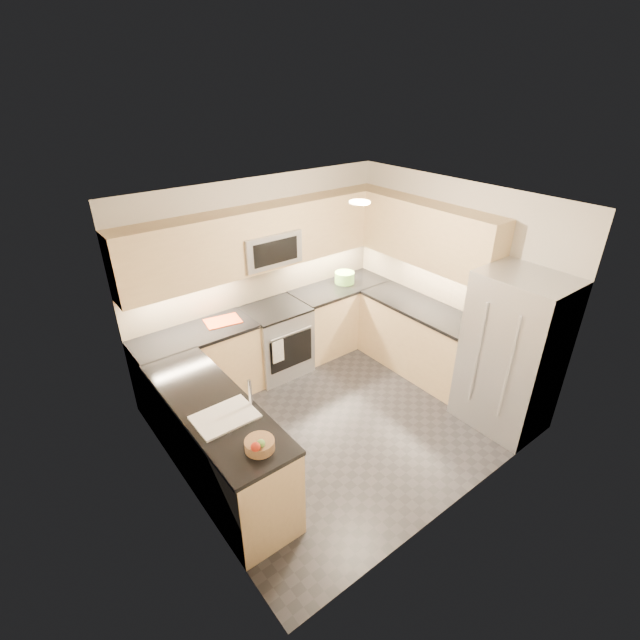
{
  "coord_description": "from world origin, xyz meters",
  "views": [
    {
      "loc": [
        -2.76,
        -3.21,
        3.56
      ],
      "look_at": [
        0.0,
        0.35,
        1.15
      ],
      "focal_mm": 26.0,
      "sensor_mm": 36.0,
      "label": 1
    }
  ],
  "objects": [
    {
      "name": "fruit_pear",
      "position": [
        -1.48,
        -0.82,
        1.05
      ],
      "size": [
        0.07,
        0.07,
        0.07
      ],
      "primitive_type": "sphere",
      "color": "#74B94F",
      "rests_on": "fruit_basket"
    },
    {
      "name": "oven_door_glass",
      "position": [
        0.0,
        0.95,
        0.45
      ],
      "size": [
        0.62,
        0.02,
        0.45
      ],
      "primitive_type": "cube",
      "color": "black",
      "rests_on": "gas_range"
    },
    {
      "name": "floor",
      "position": [
        0.0,
        0.0,
        0.0
      ],
      "size": [
        3.6,
        3.2,
        0.0
      ],
      "primitive_type": "cube",
      "color": "#25252B",
      "rests_on": "ground"
    },
    {
      "name": "sink_basin",
      "position": [
        -1.5,
        -0.25,
        0.88
      ],
      "size": [
        0.52,
        0.38,
        0.16
      ],
      "primitive_type": "cube",
      "color": "white",
      "rests_on": "base_cab_peninsula"
    },
    {
      "name": "faucet",
      "position": [
        -1.24,
        -0.25,
        1.08
      ],
      "size": [
        0.03,
        0.03,
        0.28
      ],
      "primitive_type": "cylinder",
      "color": "silver",
      "rests_on": "countertop_peninsula"
    },
    {
      "name": "microwave_door",
      "position": [
        0.0,
        1.2,
        1.7
      ],
      "size": [
        0.6,
        0.01,
        0.28
      ],
      "primitive_type": "cube",
      "color": "black",
      "rests_on": "microwave"
    },
    {
      "name": "ceiling",
      "position": [
        0.0,
        0.0,
        2.5
      ],
      "size": [
        3.6,
        3.2,
        0.02
      ],
      "primitive_type": "cube",
      "color": "beige",
      "rests_on": "wall_back"
    },
    {
      "name": "wall_right",
      "position": [
        1.8,
        0.0,
        1.25
      ],
      "size": [
        0.02,
        3.2,
        2.5
      ],
      "primitive_type": "cube",
      "color": "#BDB5A5",
      "rests_on": "floor"
    },
    {
      "name": "backsplash_right",
      "position": [
        1.8,
        0.45,
        1.2
      ],
      "size": [
        0.01,
        2.3,
        0.51
      ],
      "primitive_type": "cube",
      "color": "tan",
      "rests_on": "wall_right"
    },
    {
      "name": "countertop_peninsula",
      "position": [
        -1.5,
        0.0,
        0.92
      ],
      "size": [
        0.63,
        2.0,
        0.04
      ],
      "primitive_type": "cube",
      "color": "black",
      "rests_on": "base_cab_peninsula"
    },
    {
      "name": "base_cab_right",
      "position": [
        1.5,
        0.15,
        0.45
      ],
      "size": [
        0.6,
        1.7,
        0.9
      ],
      "primitive_type": "cube",
      "color": "#D6B481",
      "rests_on": "floor"
    },
    {
      "name": "base_cab_back_right",
      "position": [
        1.09,
        1.3,
        0.45
      ],
      "size": [
        1.42,
        0.6,
        0.9
      ],
      "primitive_type": "cube",
      "color": "#D6B481",
      "rests_on": "floor"
    },
    {
      "name": "cutting_board",
      "position": [
        -0.7,
        1.34,
        0.95
      ],
      "size": [
        0.45,
        0.35,
        0.01
      ],
      "primitive_type": "cube",
      "rotation": [
        0.0,
        0.0,
        -0.17
      ],
      "color": "red",
      "rests_on": "countertop_back_left"
    },
    {
      "name": "utensil_bowl",
      "position": [
        1.2,
        1.34,
        1.02
      ],
      "size": [
        0.32,
        0.32,
        0.16
      ],
      "primitive_type": "cylinder",
      "rotation": [
        0.0,
        0.0,
        -0.18
      ],
      "color": "#7AC755",
      "rests_on": "countertop_back_right"
    },
    {
      "name": "range_cooktop",
      "position": [
        0.0,
        1.28,
        0.92
      ],
      "size": [
        0.76,
        0.65,
        0.03
      ],
      "primitive_type": "cube",
      "color": "black",
      "rests_on": "gas_range"
    },
    {
      "name": "countertop_back_right",
      "position": [
        1.09,
        1.3,
        0.92
      ],
      "size": [
        1.42,
        0.63,
        0.04
      ],
      "primitive_type": "cube",
      "color": "black",
      "rests_on": "base_cab_back_right"
    },
    {
      "name": "fruit_basket",
      "position": [
        -1.46,
        -0.76,
        0.98
      ],
      "size": [
        0.24,
        0.24,
        0.09
      ],
      "primitive_type": "cylinder",
      "rotation": [
        0.0,
        0.0,
        0.03
      ],
      "color": "#9B7148",
      "rests_on": "countertop_peninsula"
    },
    {
      "name": "wall_left",
      "position": [
        -1.8,
        0.0,
        1.25
      ],
      "size": [
        0.02,
        3.2,
        2.5
      ],
      "primitive_type": "cube",
      "color": "#BDB5A5",
      "rests_on": "floor"
    },
    {
      "name": "backsplash_back",
      "position": [
        0.0,
        1.6,
        1.2
      ],
      "size": [
        3.6,
        0.01,
        0.51
      ],
      "primitive_type": "cube",
      "color": "tan",
      "rests_on": "wall_back"
    },
    {
      "name": "countertop_back_left",
      "position": [
        -1.09,
        1.3,
        0.92
      ],
      "size": [
        1.42,
        0.63,
        0.04
      ],
      "primitive_type": "cube",
      "color": "black",
      "rests_on": "base_cab_back_left"
    },
    {
      "name": "microwave",
      "position": [
        0.0,
        1.4,
        1.7
      ],
      "size": [
        0.76,
        0.4,
        0.4
      ],
      "primitive_type": "cube",
      "color": "#999AA0",
      "rests_on": "upper_cab_back"
    },
    {
      "name": "fridge_handle_right",
      "position": [
        1.08,
        -0.97,
        0.95
      ],
      "size": [
        0.02,
        0.02,
        1.2
      ],
      "primitive_type": "cylinder",
      "color": "#B2B5BA",
      "rests_on": "refrigerator"
    },
    {
      "name": "wall_back",
      "position": [
        0.0,
        1.6,
        1.25
      ],
      "size": [
        3.6,
        0.02,
        2.5
      ],
      "primitive_type": "cube",
      "color": "#BDB5A5",
      "rests_on": "floor"
    },
    {
      "name": "oven_handle",
      "position": [
        0.0,
        0.93,
        0.72
      ],
      "size": [
        0.6,
        0.02,
        0.02
      ],
      "primitive_type": "cylinder",
      "rotation": [
        0.0,
        1.57,
        0.0
      ],
      "color": "#B2B5BA",
      "rests_on": "gas_range"
    },
    {
      "name": "fridge_handle_left",
      "position": [
        1.08,
        -1.33,
        0.95
      ],
      "size": [
        0.02,
        0.02,
        1.2
      ],
      "primitive_type": "cylinder",
      "color": "#B2B5BA",
      "rests_on": "refrigerator"
    },
    {
      "name": "dish_towel_check",
      "position": [
        -0.22,
        0.91,
        0.55
      ],
      "size": [
        0.16,
        0.02,
        0.3
      ],
      "primitive_type": "cube",
      "rotation": [
        0.0,
        0.0,
        0.01
      ],
      "color": "silver",
      "rests_on": "oven_handle"
    },
    {
      "name": "base_cab_peninsula",
      "position": [
        -1.5,
        0.0,
        0.45
      ],
      "size": [
        0.6,
        2.0,
        0.9
      ],
      "primitive_type": "cube",
      "color": "#D6B481",
      "rests_on": "floor"
    },
    {
      "name": "wall_front",
      "position": [
        0.0,
        -1.6,
        1.25
      ],
      "size": [
        3.6,
        0.02,
        2.5
      ],
      "primitive_type": "cube",
      "color": "#BDB5A5",
      "rests_on": "floor"
    },
    {
      "name": "gas_range",
      "position": [
        0.0,
        1.28,
        0.46
      ],
      "size": [
        0.76,
        0.65,
        0.91
      ],
      "primitive_type": "cube",
      "color": "#9EA1A6",
      "rests_on": "floor"
    },
    {
      "name": "countertop_right",
      "position": [
        1.5,
        0.15,
        0.92
      ],
      "size": [
        0.63,
        1.7,
        0.04
      ],
      "primitive_type": "cube",
      "color": "black",
      "rests_on": "base_cab_right"
    },
    {
      "name": "refrigerator",
      "position": [
        1.45,
        -1.15,
        0.9
      ],
      "size": [
        0.7,
        0.9,
        1.8
      ],
      "primitive_type": "cube",
      "color": "#A9ABB1",
      "rests_on": "floor"
    },
    {
      "name": "upper_cab_right",
      "position": [
        1.62,
        0.28,
        1.83
      ],
      "size": [
        0.35,
        1.95,
        0.75
      ],
      "primitive_type": "cube",
      "color": "#D6B481",
      "rests_on": "wall_right"
    },
    {
      "name": "fruit_apple",
      "position": [
        -1.53,
        -0.82,
        1.05
      ],
      "size": [
        0.08,
        0.08,
        0.08
      ],
      "primitive_type": "sphere",
      "color": "red",
      "rests_on": "fruit_basket"
    },
    {
      "name": "base_cab_back_left",
      "position": [
        -1.09,
        1.3,
        0.45
      ],
      "size": [
        1.42,
        0.6,
        0.9
      ],
      "primitive_type": "cube",
      "color": "#D6B481",
      "rests_on": "floor"
    },
    {
      "name": "upper_cab_back",
      "position": [
        0.0,
        1.43,
        1.83
      ],
      "size": [
        3.6,
        0.35,
        0.75
      ],
      "primitive_type": "cube",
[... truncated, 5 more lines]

